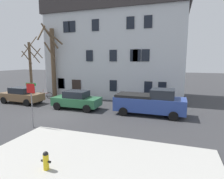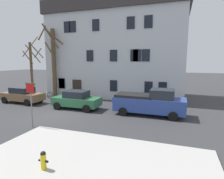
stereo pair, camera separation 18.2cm
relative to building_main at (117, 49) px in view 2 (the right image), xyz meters
name	(u,v)px [view 2 (the right image)]	position (x,y,z in m)	size (l,w,h in m)	color
ground_plane	(57,114)	(-1.81, -10.04, -5.63)	(120.00, 120.00, 0.00)	#38383A
building_main	(117,49)	(0.00, 0.00, 0.00)	(16.36, 7.28, 11.12)	silver
tree_bare_near	(32,66)	(-9.91, -3.58, -1.99)	(2.68, 2.60, 7.31)	brown
tree_bare_mid	(53,59)	(-6.45, -3.89, -1.22)	(2.98, 2.97, 8.66)	brown
car_brown_sedan	(22,95)	(-7.62, -7.68, -4.81)	(4.45, 2.12, 1.62)	brown
car_green_sedan	(77,100)	(-1.21, -7.93, -4.81)	(4.24, 2.03, 1.63)	#2D6B42
pickup_truck_blue	(150,102)	(5.26, -7.73, -4.61)	(5.52, 2.25, 2.11)	#2D4799
fire_hydrant	(43,160)	(2.52, -16.98, -5.13)	(0.42, 0.22, 0.73)	gold
street_sign_pole	(31,97)	(-1.51, -13.11, -3.60)	(0.76, 0.07, 2.91)	slate
bicycle_leaning	(46,95)	(-7.01, -4.90, -5.26)	(1.71, 0.46, 1.03)	black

